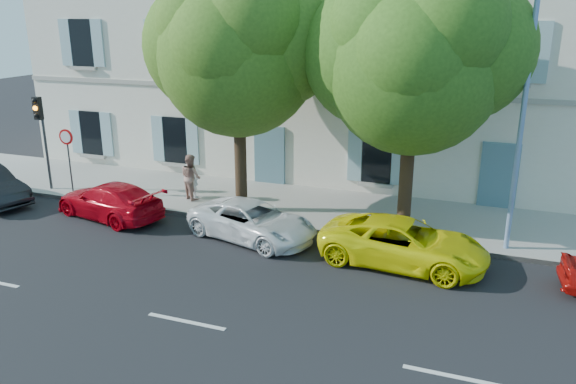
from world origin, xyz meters
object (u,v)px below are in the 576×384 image
at_px(tree_left, 238,56).
at_px(traffic_light, 41,123).
at_px(pedestrian_a, 191,177).
at_px(road_sign, 67,148).
at_px(car_red_coupe, 110,201).
at_px(street_lamp, 524,105).
at_px(pedestrian_b, 191,177).
at_px(car_yellow_supercar, 404,243).
at_px(tree_right, 414,66).
at_px(car_white_coupe, 252,221).

distance_m(tree_left, traffic_light, 8.63).
bearing_deg(pedestrian_a, road_sign, 18.55).
height_order(car_red_coupe, traffic_light, traffic_light).
bearing_deg(street_lamp, pedestrian_a, 173.83).
height_order(car_red_coupe, street_lamp, street_lamp).
bearing_deg(tree_left, car_red_coupe, -154.34).
bearing_deg(car_red_coupe, pedestrian_b, 156.37).
bearing_deg(pedestrian_b, car_yellow_supercar, -168.70).
xyz_separation_m(car_red_coupe, pedestrian_a, (1.77, 2.60, 0.32)).
distance_m(tree_right, road_sign, 13.05).
xyz_separation_m(traffic_light, pedestrian_a, (5.83, 1.08, -1.86)).
bearing_deg(car_yellow_supercar, road_sign, 87.92).
relative_size(tree_left, road_sign, 3.23).
relative_size(car_white_coupe, street_lamp, 0.56).
distance_m(traffic_light, pedestrian_b, 6.25).
xyz_separation_m(tree_left, street_lamp, (8.86, -0.60, -1.02)).
distance_m(car_white_coupe, road_sign, 8.40).
bearing_deg(car_yellow_supercar, car_white_coupe, 91.84).
height_order(tree_right, pedestrian_b, tree_right).
height_order(car_red_coupe, road_sign, road_sign).
bearing_deg(traffic_light, car_red_coupe, -20.50).
distance_m(car_white_coupe, traffic_light, 9.89).
xyz_separation_m(car_white_coupe, car_yellow_supercar, (4.77, -0.28, 0.06)).
xyz_separation_m(tree_left, pedestrian_a, (-2.36, 0.61, -4.53)).
bearing_deg(pedestrian_a, traffic_light, 12.90).
relative_size(tree_right, pedestrian_b, 4.74).
bearing_deg(car_white_coupe, tree_left, 48.27).
height_order(tree_left, tree_right, tree_left).
height_order(car_red_coupe, car_white_coupe, car_red_coupe).
height_order(car_red_coupe, car_yellow_supercar, car_yellow_supercar).
height_order(road_sign, street_lamp, street_lamp).
xyz_separation_m(car_yellow_supercar, tree_left, (-6.09, 2.33, 4.82)).
relative_size(pedestrian_a, pedestrian_b, 0.93).
bearing_deg(street_lamp, tree_right, 173.10).
relative_size(tree_left, tree_right, 1.02).
bearing_deg(car_red_coupe, car_white_coupe, 102.97).
bearing_deg(car_yellow_supercar, street_lamp, -52.72).
distance_m(car_red_coupe, car_yellow_supercar, 10.23).
bearing_deg(car_red_coupe, road_sign, -101.81).
height_order(car_yellow_supercar, pedestrian_a, pedestrian_a).
bearing_deg(tree_right, street_lamp, -6.90).
distance_m(tree_right, street_lamp, 3.25).
relative_size(street_lamp, pedestrian_b, 4.43).
xyz_separation_m(tree_left, road_sign, (-6.85, -0.68, -3.48)).
relative_size(car_red_coupe, pedestrian_a, 2.70).
distance_m(road_sign, street_lamp, 15.90).
bearing_deg(tree_left, traffic_light, -176.75).
height_order(car_yellow_supercar, street_lamp, street_lamp).
xyz_separation_m(car_red_coupe, street_lamp, (12.98, 1.39, 3.83)).
xyz_separation_m(car_white_coupe, tree_right, (4.43, 1.83, 4.76)).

